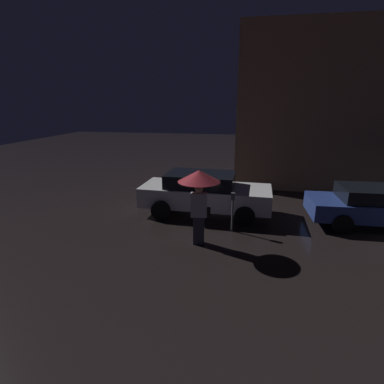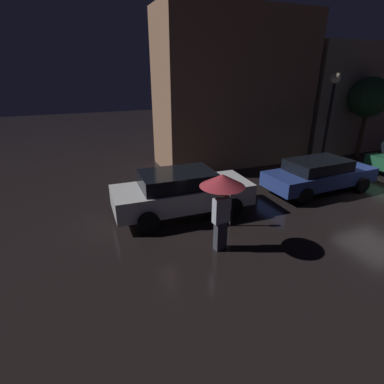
# 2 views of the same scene
# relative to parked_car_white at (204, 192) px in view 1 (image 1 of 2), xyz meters

# --- Properties ---
(building_facade_left) EXTENTS (7.77, 3.00, 7.28)m
(building_facade_left) POSITION_rel_parked_car_white_xyz_m (4.78, 5.05, 2.83)
(building_facade_left) COLOR #8C664C
(building_facade_left) RESTS_ON ground
(parked_car_white) EXTENTS (4.70, 2.00, 1.52)m
(parked_car_white) POSITION_rel_parked_car_white_xyz_m (0.00, 0.00, 0.00)
(parked_car_white) COLOR silver
(parked_car_white) RESTS_ON ground
(parked_car_blue) EXTENTS (4.73, 1.91, 1.32)m
(parked_car_blue) POSITION_rel_parked_car_white_xyz_m (5.89, -0.12, -0.10)
(parked_car_blue) COLOR navy
(parked_car_blue) RESTS_ON ground
(pedestrian_with_umbrella) EXTENTS (1.17, 1.17, 2.18)m
(pedestrian_with_umbrella) POSITION_rel_parked_car_white_xyz_m (0.19, -2.48, 0.95)
(pedestrian_with_umbrella) COLOR #383842
(pedestrian_with_umbrella) RESTS_ON ground
(parking_meter) EXTENTS (0.12, 0.10, 1.28)m
(parking_meter) POSITION_rel_parked_car_white_xyz_m (1.09, -1.43, -0.02)
(parking_meter) COLOR #4C5154
(parking_meter) RESTS_ON ground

